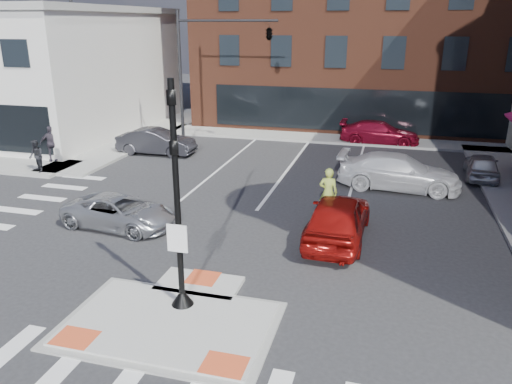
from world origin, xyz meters
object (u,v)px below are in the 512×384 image
(bg_car_dark, at_px, (156,142))
(cyclist, at_px, (327,208))
(pedestrian_a, at_px, (36,156))
(bg_car_red, at_px, (379,133))
(white_pickup, at_px, (399,172))
(pedestrian_b, at_px, (51,143))
(red_sedan, at_px, (338,218))
(bg_car_silver, at_px, (482,166))
(silver_suv, at_px, (120,212))

(bg_car_dark, bearing_deg, cyclist, -128.37)
(cyclist, xyz_separation_m, pedestrian_a, (-15.00, 3.00, 0.18))
(bg_car_red, bearing_deg, pedestrian_a, 126.04)
(white_pickup, height_order, pedestrian_b, pedestrian_b)
(bg_car_red, bearing_deg, red_sedan, 177.76)
(bg_car_silver, height_order, cyclist, cyclist)
(cyclist, height_order, pedestrian_a, cyclist)
(pedestrian_b, bearing_deg, bg_car_red, -3.11)
(bg_car_red, bearing_deg, pedestrian_b, 120.20)
(bg_car_dark, xyz_separation_m, bg_car_silver, (17.55, -0.11, -0.11))
(pedestrian_a, bearing_deg, red_sedan, 17.50)
(red_sedan, height_order, bg_car_silver, red_sedan)
(red_sedan, height_order, bg_car_red, red_sedan)
(bg_car_dark, xyz_separation_m, cyclist, (11.05, -8.37, 0.04))
(bg_car_dark, relative_size, bg_car_red, 0.92)
(pedestrian_b, bearing_deg, bg_car_silver, -23.98)
(bg_car_silver, distance_m, cyclist, 10.51)
(silver_suv, bearing_deg, pedestrian_a, 62.03)
(red_sedan, distance_m, pedestrian_b, 17.18)
(red_sedan, bearing_deg, bg_car_dark, -37.36)
(silver_suv, bearing_deg, bg_car_red, -22.51)
(silver_suv, xyz_separation_m, bg_car_silver, (14.00, 10.26, 0.03))
(red_sedan, xyz_separation_m, bg_car_red, (0.86, 15.50, -0.13))
(bg_car_silver, bearing_deg, red_sedan, 60.64)
(bg_car_red, relative_size, cyclist, 2.11)
(cyclist, relative_size, pedestrian_b, 1.20)
(silver_suv, distance_m, pedestrian_b, 10.71)
(silver_suv, distance_m, red_sedan, 8.07)
(white_pickup, relative_size, bg_car_silver, 1.48)
(white_pickup, height_order, bg_car_red, white_pickup)
(silver_suv, bearing_deg, bg_car_dark, 24.61)
(pedestrian_a, bearing_deg, cyclist, 20.66)
(bg_car_silver, relative_size, cyclist, 1.60)
(bg_car_silver, bearing_deg, bg_car_dark, 3.24)
(silver_suv, bearing_deg, red_sedan, -77.15)
(bg_car_silver, xyz_separation_m, pedestrian_b, (-22.09, -3.26, 0.49))
(bg_car_silver, height_order, bg_car_red, bg_car_red)
(bg_car_silver, height_order, pedestrian_b, pedestrian_b)
(red_sedan, bearing_deg, white_pickup, -105.78)
(pedestrian_b, bearing_deg, pedestrian_a, -105.89)
(red_sedan, height_order, pedestrian_a, pedestrian_a)
(white_pickup, distance_m, pedestrian_b, 18.15)
(red_sedan, relative_size, bg_car_dark, 1.09)
(pedestrian_a, bearing_deg, silver_suv, -1.72)
(pedestrian_a, relative_size, pedestrian_b, 0.84)
(cyclist, bearing_deg, silver_suv, 15.32)
(silver_suv, relative_size, cyclist, 1.86)
(bg_car_silver, xyz_separation_m, cyclist, (-6.50, -8.26, 0.15))
(white_pickup, distance_m, bg_car_silver, 4.83)
(bg_car_dark, distance_m, bg_car_red, 13.84)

